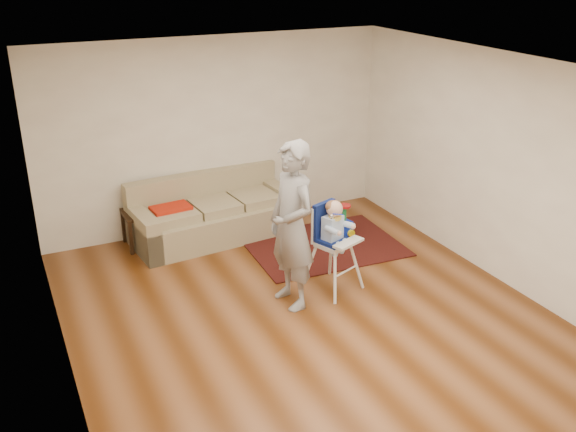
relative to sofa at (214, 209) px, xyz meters
name	(u,v)px	position (x,y,z in m)	size (l,w,h in m)	color
ground	(303,311)	(0.23, -2.30, -0.43)	(5.50, 5.50, 0.00)	#50270C
room_envelope	(283,137)	(0.23, -1.77, 1.44)	(5.04, 5.52, 2.72)	beige
sofa	(214,209)	(0.00, 0.00, 0.00)	(2.32, 1.13, 0.87)	#9C8F6A
side_table	(143,228)	(-0.95, 0.18, -0.19)	(0.49, 0.49, 0.49)	black
area_rug	(324,246)	(1.25, -0.91, -0.43)	(2.00, 1.50, 0.02)	black
ride_on_toy	(337,221)	(1.55, -0.72, -0.20)	(0.40, 0.29, 0.44)	#0F2CD8
toy_ball	(295,260)	(0.62, -1.29, -0.34)	(0.16, 0.16, 0.16)	#0F2CD8
high_chair	(333,247)	(0.78, -1.98, 0.11)	(0.67, 0.67, 1.13)	silver
adult	(292,226)	(0.20, -2.08, 0.52)	(0.70, 0.46, 1.91)	gray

